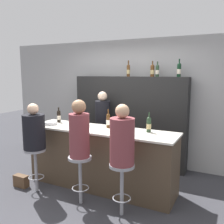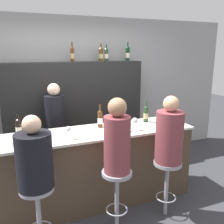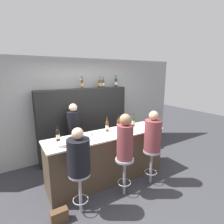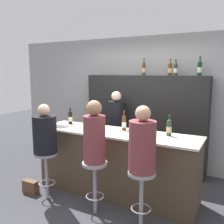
{
  "view_description": "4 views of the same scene",
  "coord_description": "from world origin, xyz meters",
  "px_view_note": "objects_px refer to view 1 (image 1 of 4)",
  "views": [
    {
      "loc": [
        1.97,
        -3.17,
        1.92
      ],
      "look_at": [
        0.19,
        0.36,
        1.29
      ],
      "focal_mm": 40.0,
      "sensor_mm": 36.0,
      "label": 1
    },
    {
      "loc": [
        -1.0,
        -2.61,
        2.02
      ],
      "look_at": [
        0.17,
        0.26,
        1.26
      ],
      "focal_mm": 40.0,
      "sensor_mm": 36.0,
      "label": 2
    },
    {
      "loc": [
        -1.7,
        -2.63,
        2.23
      ],
      "look_at": [
        0.13,
        0.35,
        1.44
      ],
      "focal_mm": 28.0,
      "sensor_mm": 36.0,
      "label": 3
    },
    {
      "loc": [
        1.69,
        -2.98,
        1.91
      ],
      "look_at": [
        -0.05,
        0.29,
        1.31
      ],
      "focal_mm": 40.0,
      "sensor_mm": 36.0,
      "label": 4
    }
  ],
  "objects_px": {
    "wine_bottle_backbar_0": "(128,70)",
    "guest_seated_middle": "(79,132)",
    "wine_bottle_backbar_2": "(157,71)",
    "wine_glass_1": "(113,127)",
    "wine_bottle_counter_0": "(59,116)",
    "wine_bottle_counter_1": "(108,120)",
    "bar_stool_middle": "(80,168)",
    "bar_stool_right": "(122,176)",
    "handbag": "(21,181)",
    "wine_bottle_counter_2": "(124,122)",
    "metal_bowl": "(50,123)",
    "guest_seated_left": "(34,130)",
    "bar_stool_left": "(35,159)",
    "bartender": "(103,132)",
    "wine_bottle_backbar_3": "(179,70)",
    "wine_bottle_backbar_1": "(152,70)",
    "guest_seated_right": "(122,139)",
    "wine_glass_0": "(73,121)",
    "wine_glass_2": "(121,126)",
    "wine_bottle_counter_3": "(149,124)"
  },
  "relations": [
    {
      "from": "wine_bottle_backbar_0",
      "to": "guest_seated_middle",
      "type": "distance_m",
      "value": 2.02
    },
    {
      "from": "wine_bottle_backbar_2",
      "to": "wine_glass_1",
      "type": "height_order",
      "value": "wine_bottle_backbar_2"
    },
    {
      "from": "wine_bottle_counter_0",
      "to": "wine_glass_1",
      "type": "height_order",
      "value": "wine_bottle_counter_0"
    },
    {
      "from": "wine_bottle_counter_1",
      "to": "wine_bottle_backbar_0",
      "type": "relative_size",
      "value": 0.98
    },
    {
      "from": "guest_seated_middle",
      "to": "bar_stool_middle",
      "type": "bearing_deg",
      "value": 0.0
    },
    {
      "from": "bar_stool_right",
      "to": "handbag",
      "type": "relative_size",
      "value": 2.77
    },
    {
      "from": "wine_bottle_counter_2",
      "to": "metal_bowl",
      "type": "distance_m",
      "value": 1.34
    },
    {
      "from": "wine_bottle_counter_1",
      "to": "guest_seated_left",
      "type": "relative_size",
      "value": 0.43
    },
    {
      "from": "wine_bottle_backbar_0",
      "to": "handbag",
      "type": "xyz_separation_m",
      "value": [
        -1.18,
        -1.82,
        -1.87
      ]
    },
    {
      "from": "wine_bottle_counter_2",
      "to": "guest_seated_left",
      "type": "distance_m",
      "value": 1.44
    },
    {
      "from": "guest_seated_middle",
      "to": "handbag",
      "type": "relative_size",
      "value": 3.19
    },
    {
      "from": "wine_bottle_counter_2",
      "to": "bar_stool_left",
      "type": "bearing_deg",
      "value": -148.39
    },
    {
      "from": "bartender",
      "to": "wine_bottle_backbar_2",
      "type": "bearing_deg",
      "value": 20.7
    },
    {
      "from": "wine_bottle_backbar_3",
      "to": "bar_stool_right",
      "type": "bearing_deg",
      "value": -99.8
    },
    {
      "from": "wine_bottle_counter_0",
      "to": "wine_bottle_backbar_1",
      "type": "height_order",
      "value": "wine_bottle_backbar_1"
    },
    {
      "from": "wine_bottle_backbar_1",
      "to": "guest_seated_right",
      "type": "height_order",
      "value": "wine_bottle_backbar_1"
    },
    {
      "from": "wine_bottle_counter_0",
      "to": "bar_stool_right",
      "type": "distance_m",
      "value": 1.89
    },
    {
      "from": "wine_bottle_counter_0",
      "to": "wine_bottle_backbar_0",
      "type": "height_order",
      "value": "wine_bottle_backbar_0"
    },
    {
      "from": "wine_bottle_backbar_0",
      "to": "wine_glass_0",
      "type": "bearing_deg",
      "value": -106.34
    },
    {
      "from": "bar_stool_middle",
      "to": "guest_seated_middle",
      "type": "relative_size",
      "value": 0.87
    },
    {
      "from": "bar_stool_middle",
      "to": "bar_stool_left",
      "type": "bearing_deg",
      "value": 180.0
    },
    {
      "from": "wine_bottle_backbar_2",
      "to": "bartender",
      "type": "distance_m",
      "value": 1.63
    },
    {
      "from": "handbag",
      "to": "bar_stool_right",
      "type": "bearing_deg",
      "value": 0.0
    },
    {
      "from": "wine_glass_2",
      "to": "bar_stool_middle",
      "type": "xyz_separation_m",
      "value": [
        -0.45,
        -0.46,
        -0.58
      ]
    },
    {
      "from": "bar_stool_left",
      "to": "wine_bottle_backbar_3",
      "type": "bearing_deg",
      "value": 44.63
    },
    {
      "from": "wine_bottle_backbar_0",
      "to": "wine_bottle_backbar_3",
      "type": "distance_m",
      "value": 1.01
    },
    {
      "from": "wine_glass_0",
      "to": "guest_seated_right",
      "type": "height_order",
      "value": "guest_seated_right"
    },
    {
      "from": "bar_stool_left",
      "to": "guest_seated_middle",
      "type": "xyz_separation_m",
      "value": [
        0.86,
        0.0,
        0.54
      ]
    },
    {
      "from": "wine_bottle_counter_0",
      "to": "wine_bottle_counter_2",
      "type": "bearing_deg",
      "value": -0.0
    },
    {
      "from": "wine_bottle_counter_0",
      "to": "wine_bottle_backbar_1",
      "type": "relative_size",
      "value": 0.94
    },
    {
      "from": "guest_seated_left",
      "to": "bartender",
      "type": "bearing_deg",
      "value": 72.96
    },
    {
      "from": "wine_bottle_counter_0",
      "to": "wine_bottle_backbar_2",
      "type": "height_order",
      "value": "wine_bottle_backbar_2"
    },
    {
      "from": "wine_glass_2",
      "to": "guest_seated_left",
      "type": "distance_m",
      "value": 1.39
    },
    {
      "from": "metal_bowl",
      "to": "bar_stool_middle",
      "type": "bearing_deg",
      "value": -27.56
    },
    {
      "from": "metal_bowl",
      "to": "wine_bottle_backbar_3",
      "type": "bearing_deg",
      "value": 34.37
    },
    {
      "from": "guest_seated_right",
      "to": "bartender",
      "type": "xyz_separation_m",
      "value": [
        -1.09,
        1.44,
        -0.34
      ]
    },
    {
      "from": "wine_bottle_backbar_1",
      "to": "bar_stool_right",
      "type": "xyz_separation_m",
      "value": [
        0.19,
        -1.82,
        -1.41
      ]
    },
    {
      "from": "handbag",
      "to": "wine_bottle_backbar_2",
      "type": "bearing_deg",
      "value": 45.55
    },
    {
      "from": "wine_bottle_counter_2",
      "to": "wine_glass_0",
      "type": "xyz_separation_m",
      "value": [
        -0.79,
        -0.3,
        -0.0
      ]
    },
    {
      "from": "wine_bottle_backbar_2",
      "to": "guest_seated_left",
      "type": "relative_size",
      "value": 0.39
    },
    {
      "from": "wine_bottle_counter_3",
      "to": "wine_glass_0",
      "type": "bearing_deg",
      "value": -166.2
    },
    {
      "from": "wine_glass_2",
      "to": "bar_stool_left",
      "type": "bearing_deg",
      "value": -160.77
    },
    {
      "from": "wine_bottle_backbar_2",
      "to": "guest_seated_left",
      "type": "xyz_separation_m",
      "value": [
        -1.43,
        -1.82,
        -0.93
      ]
    },
    {
      "from": "bartender",
      "to": "metal_bowl",
      "type": "bearing_deg",
      "value": -119.44
    },
    {
      "from": "guest_seated_right",
      "to": "guest_seated_middle",
      "type": "bearing_deg",
      "value": 180.0
    },
    {
      "from": "wine_bottle_backbar_0",
      "to": "wine_bottle_counter_3",
      "type": "bearing_deg",
      "value": -52.94
    },
    {
      "from": "wine_bottle_counter_3",
      "to": "bar_stool_right",
      "type": "relative_size",
      "value": 0.43
    },
    {
      "from": "wine_bottle_counter_1",
      "to": "guest_seated_left",
      "type": "bearing_deg",
      "value": -141.13
    },
    {
      "from": "wine_glass_2",
      "to": "wine_bottle_counter_2",
      "type": "bearing_deg",
      "value": 105.87
    },
    {
      "from": "wine_bottle_backbar_3",
      "to": "wine_glass_1",
      "type": "distance_m",
      "value": 1.75
    }
  ]
}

